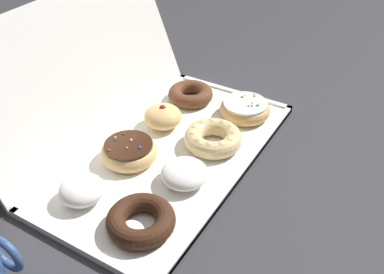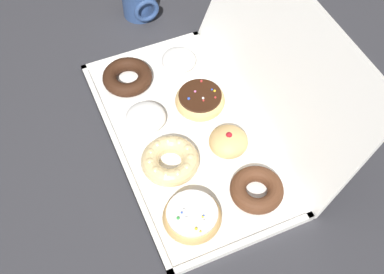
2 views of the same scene
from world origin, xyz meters
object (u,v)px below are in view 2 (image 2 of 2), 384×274
Objects in this scene: chocolate_cake_ring_donut_0 at (127,77)px; chocolate_cake_ring_donut_7 at (257,190)px; powdered_filled_donut_4 at (179,60)px; powdered_filled_donut_1 at (146,118)px; cruller_donut_2 at (170,160)px; sprinkle_donut_3 at (192,216)px; donut_box at (185,136)px; sprinkle_donut_5 at (200,100)px; jelly_filled_donut_6 at (228,141)px.

chocolate_cake_ring_donut_0 is 1.08× the size of chocolate_cake_ring_donut_7.
powdered_filled_donut_4 is 0.39m from chocolate_cake_ring_donut_7.
powdered_filled_donut_1 is 0.82× the size of chocolate_cake_ring_donut_7.
cruller_donut_2 is 1.12× the size of chocolate_cake_ring_donut_7.
chocolate_cake_ring_donut_0 is 0.41m from chocolate_cake_ring_donut_7.
sprinkle_donut_3 is at bearing -0.42° from powdered_filled_donut_1.
donut_box is at bearing 160.68° from sprinkle_donut_3.
powdered_filled_donut_4 reaches higher than donut_box.
powdered_filled_donut_4 is (-0.13, 0.13, 0.00)m from powdered_filled_donut_1.
chocolate_cake_ring_donut_7 is (0.19, 0.07, 0.02)m from donut_box.
powdered_filled_donut_1 is at bearing -90.35° from sprinkle_donut_5.
jelly_filled_donut_6 reaches higher than sprinkle_donut_3.
chocolate_cake_ring_donut_7 is (0.39, 0.01, -0.00)m from powdered_filled_donut_4.
powdered_filled_donut_1 is at bearing -134.10° from jelly_filled_donut_6.
powdered_filled_donut_1 is 0.78× the size of sprinkle_donut_3.
sprinkle_donut_3 is 1.02× the size of sprinkle_donut_5.
cruller_donut_2 is at bearing -26.08° from powdered_filled_donut_4.
donut_box is 0.21m from chocolate_cake_ring_donut_7.
powdered_filled_donut_4 is at bearing 153.92° from cruller_donut_2.
jelly_filled_donut_6 is 0.77× the size of chocolate_cake_ring_donut_7.
donut_box is 0.10m from jelly_filled_donut_6.
sprinkle_donut_5 is (0.13, -0.00, -0.00)m from powdered_filled_donut_4.
cruller_donut_2 is 1.06× the size of sprinkle_donut_3.
chocolate_cake_ring_donut_0 is 0.30m from jelly_filled_donut_6.
cruller_donut_2 is 0.13m from jelly_filled_donut_6.
powdered_filled_donut_1 is 0.79× the size of sprinkle_donut_5.
powdered_filled_donut_1 reaches higher than chocolate_cake_ring_donut_7.
jelly_filled_donut_6 is at bearing 26.66° from chocolate_cake_ring_donut_0.
donut_box is 5.08× the size of sprinkle_donut_5.
powdered_filled_donut_1 is 0.29m from chocolate_cake_ring_donut_7.
jelly_filled_donut_6 is at bearing 45.90° from powdered_filled_donut_1.
sprinkle_donut_3 is at bearing -0.76° from chocolate_cake_ring_donut_0.
chocolate_cake_ring_donut_7 is (0.25, 0.14, -0.00)m from powdered_filled_donut_1.
chocolate_cake_ring_donut_0 is 0.96× the size of cruller_donut_2.
sprinkle_donut_5 is at bearing -1.44° from powdered_filled_donut_4.
donut_box is 0.21m from sprinkle_donut_3.
chocolate_cake_ring_donut_7 is (0.39, 0.14, -0.00)m from chocolate_cake_ring_donut_0.
sprinkle_donut_3 is (0.13, -0.01, -0.00)m from cruller_donut_2.
donut_box is 6.86× the size of jelly_filled_donut_6.
cruller_donut_2 is 0.17m from sprinkle_donut_5.
chocolate_cake_ring_donut_0 is (-0.19, -0.06, 0.02)m from donut_box.
sprinkle_donut_5 is (0.13, 0.13, 0.00)m from chocolate_cake_ring_donut_0.
cruller_donut_2 is at bearing -93.23° from jelly_filled_donut_6.
sprinkle_donut_5 reaches higher than sprinkle_donut_3.
jelly_filled_donut_6 is at bearing 132.80° from sprinkle_donut_3.
donut_box is 0.21m from chocolate_cake_ring_donut_0.
powdered_filled_donut_1 is 0.73× the size of cruller_donut_2.
powdered_filled_donut_4 is 0.72× the size of sprinkle_donut_5.
sprinkle_donut_3 is at bearing -26.83° from sprinkle_donut_5.
powdered_filled_donut_1 is at bearing -176.75° from cruller_donut_2.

